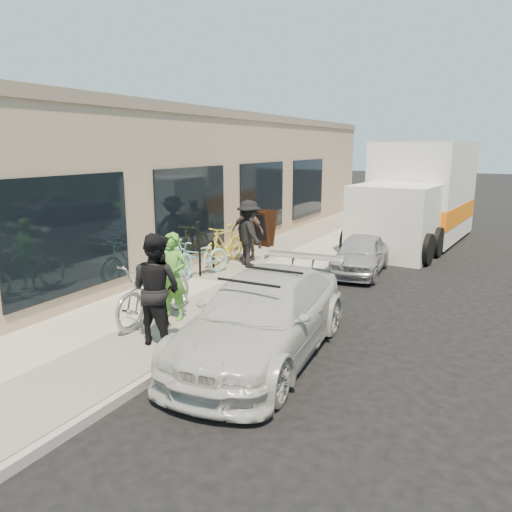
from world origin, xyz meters
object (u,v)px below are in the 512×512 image
at_px(bike_rack, 207,254).
at_px(sedan_white, 263,317).
at_px(sandwich_board, 262,228).
at_px(moving_truck, 419,199).
at_px(man_standing, 156,289).
at_px(cruiser_bike_b, 199,257).
at_px(woman_rider, 173,276).
at_px(bystander_b, 248,231).
at_px(sedan_silver, 360,254).
at_px(cruiser_bike_c, 224,244).
at_px(tandem_bike, 156,291).
at_px(bystander_a, 249,233).

relative_size(bike_rack, sedan_white, 0.18).
relative_size(sandwich_board, moving_truck, 0.16).
distance_m(bike_rack, man_standing, 4.39).
bearing_deg(bike_rack, sandwich_board, 95.60).
bearing_deg(sandwich_board, moving_truck, 53.33).
xyz_separation_m(bike_rack, cruiser_bike_b, (-0.04, -0.26, -0.02)).
bearing_deg(bike_rack, moving_truck, 63.62).
bearing_deg(woman_rider, bystander_b, 99.56).
height_order(sedan_silver, cruiser_bike_c, cruiser_bike_c).
bearing_deg(bike_rack, cruiser_bike_b, -99.31).
bearing_deg(tandem_bike, sedan_white, -6.47).
xyz_separation_m(sandwich_board, woman_rider, (1.60, -6.77, 0.22)).
bearing_deg(cruiser_bike_b, bystander_b, 102.35).
bearing_deg(cruiser_bike_c, sandwich_board, 97.95).
height_order(sedan_white, cruiser_bike_c, sedan_white).
bearing_deg(moving_truck, cruiser_bike_b, -110.95).
bearing_deg(bike_rack, sedan_silver, 36.88).
bearing_deg(bystander_b, sedan_white, -61.75).
relative_size(bystander_a, bystander_b, 1.08).
xyz_separation_m(sedan_white, cruiser_bike_b, (-3.29, 3.17, -0.02)).
bearing_deg(man_standing, bike_rack, -64.90).
bearing_deg(cruiser_bike_b, cruiser_bike_c, 114.73).
bearing_deg(bystander_a, cruiser_bike_c, 38.83).
relative_size(sedan_white, woman_rider, 2.86).
bearing_deg(woman_rider, cruiser_bike_b, 111.85).
relative_size(moving_truck, woman_rider, 4.43).
bearing_deg(moving_truck, bystander_a, -112.54).
bearing_deg(bystander_a, cruiser_bike_b, 105.65).
bearing_deg(woman_rider, moving_truck, 73.79).
xyz_separation_m(sedan_silver, man_standing, (-1.46, -6.40, 0.54)).
relative_size(sedan_silver, tandem_bike, 1.42).
xyz_separation_m(bike_rack, sandwich_board, (-0.37, 3.77, 0.08)).
bearing_deg(sedan_silver, cruiser_bike_c, -165.90).
bearing_deg(man_standing, woman_rider, -63.74).
relative_size(sedan_silver, woman_rider, 1.86).
relative_size(bike_rack, sedan_silver, 0.27).
xyz_separation_m(cruiser_bike_b, bystander_a, (0.53, 1.53, 0.39)).
distance_m(sedan_white, moving_truck, 10.87).
relative_size(bike_rack, tandem_bike, 0.39).
bearing_deg(bystander_b, man_standing, -77.59).
bearing_deg(bystander_b, woman_rider, -79.67).
height_order(woman_rider, bystander_a, bystander_a).
bearing_deg(woman_rider, bystander_a, 96.86).
height_order(sandwich_board, cruiser_bike_c, sandwich_board).
distance_m(sandwich_board, cruiser_bike_b, 4.04).
bearing_deg(bike_rack, bystander_b, 85.16).
relative_size(moving_truck, tandem_bike, 3.39).
relative_size(cruiser_bike_b, bystander_a, 1.03).
bearing_deg(sedan_white, cruiser_bike_b, 131.64).
distance_m(moving_truck, woman_rider, 10.70).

